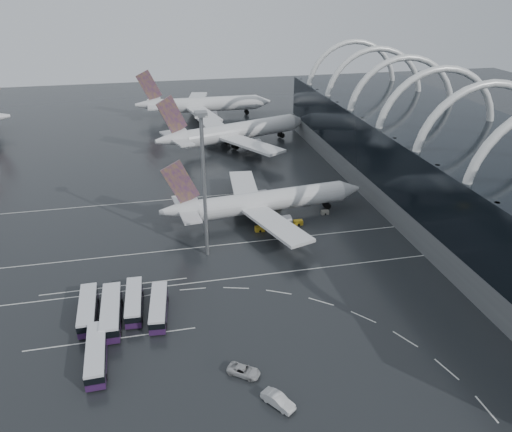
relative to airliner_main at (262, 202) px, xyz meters
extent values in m
plane|color=black|center=(-10.82, -23.33, -4.43)|extent=(420.00, 420.00, 0.00)
cube|color=#5C6061|center=(51.18, -3.33, -1.43)|extent=(42.00, 160.00, 6.00)
cube|color=black|center=(51.18, -3.33, 8.57)|extent=(42.00, 160.00, 14.00)
torus|color=white|center=(47.18, -14.33, 13.57)|extent=(33.80, 1.80, 33.80)
torus|color=white|center=(47.18, 4.67, 13.57)|extent=(33.80, 1.80, 33.80)
torus|color=white|center=(47.18, 23.67, 13.57)|extent=(33.80, 1.80, 33.80)
torus|color=white|center=(47.18, 42.67, 13.57)|extent=(33.80, 1.80, 33.80)
torus|color=white|center=(47.18, 61.67, 13.57)|extent=(33.80, 1.80, 33.80)
cube|color=silver|center=(-10.82, -25.33, -4.42)|extent=(120.00, 0.25, 0.01)
cube|color=silver|center=(-10.82, -11.33, -4.42)|extent=(120.00, 0.25, 0.01)
cube|color=silver|center=(-10.82, 16.67, -4.42)|extent=(120.00, 0.25, 0.01)
cube|color=silver|center=(-34.82, -39.33, -4.42)|extent=(28.00, 0.25, 0.01)
cube|color=silver|center=(-34.82, -23.33, -4.42)|extent=(28.00, 0.25, 0.01)
cylinder|color=silver|center=(2.64, 0.31, 0.16)|extent=(37.92, 9.51, 5.22)
cone|color=silver|center=(23.99, 2.78, 0.16)|extent=(5.96, 5.81, 5.22)
cone|color=silver|center=(-20.49, -2.37, 1.06)|extent=(9.54, 6.22, 5.22)
cube|color=#411A6D|center=(-19.59, -2.27, 7.72)|extent=(8.67, 1.53, 11.06)
cube|color=silver|center=(-18.70, -2.17, 1.06)|extent=(5.89, 16.55, 0.45)
cube|color=silver|center=(0.36, -11.28, -0.38)|extent=(13.15, 23.33, 0.72)
cube|color=silver|center=(-2.23, 11.06, -0.38)|extent=(8.38, 22.98, 0.72)
cylinder|color=gray|center=(2.68, -7.84, -2.00)|extent=(5.27, 3.61, 3.06)
cylinder|color=gray|center=(0.82, 8.25, -2.00)|extent=(5.27, 3.61, 3.06)
cube|color=black|center=(-0.93, -0.11, -3.44)|extent=(11.39, 6.96, 1.98)
cylinder|color=silver|center=(6.15, 59.47, 0.94)|extent=(42.14, 19.39, 6.10)
cone|color=silver|center=(29.24, 67.29, 0.94)|extent=(7.94, 7.81, 6.10)
cone|color=silver|center=(-18.92, 50.97, 1.99)|extent=(11.92, 9.16, 6.10)
cube|color=#411A6D|center=(-17.93, 51.31, 9.78)|extent=(9.80, 3.85, 12.94)
cube|color=silver|center=(-16.93, 51.65, 1.99)|extent=(10.56, 19.46, 0.53)
cube|color=silver|center=(6.39, 45.66, 0.31)|extent=(19.77, 26.38, 0.84)
cube|color=silver|center=(-2.05, 70.58, 0.31)|extent=(10.39, 26.99, 0.84)
cylinder|color=gray|center=(8.20, 50.16, -1.59)|extent=(6.63, 5.25, 3.58)
cylinder|color=gray|center=(2.12, 68.10, -1.59)|extent=(6.63, 5.25, 3.58)
cube|color=black|center=(2.17, 58.12, -3.27)|extent=(14.12, 10.43, 2.32)
cylinder|color=silver|center=(0.50, 101.76, 0.89)|extent=(40.56, 6.31, 6.04)
cone|color=silver|center=(23.88, 101.61, 0.89)|extent=(6.29, 6.09, 6.04)
cone|color=silver|center=(-24.97, 101.93, 1.93)|extent=(10.46, 6.11, 6.04)
cube|color=#411A6D|center=(-23.93, 101.92, 9.64)|extent=(10.04, 0.69, 12.81)
cube|color=silver|center=(-22.89, 101.91, 1.93)|extent=(4.81, 18.79, 0.52)
cube|color=silver|center=(-3.76, 88.76, 0.26)|extent=(12.40, 26.99, 0.83)
cube|color=silver|center=(-3.59, 114.82, 0.26)|extent=(12.71, 27.01, 0.83)
cylinder|color=gray|center=(-0.61, 92.39, -1.61)|extent=(5.75, 3.58, 3.54)
cylinder|color=gray|center=(-0.48, 111.15, -1.61)|extent=(5.75, 3.58, 3.54)
cube|color=black|center=(-3.67, 101.79, -3.28)|extent=(12.55, 6.75, 2.29)
cube|color=#291239|center=(-38.91, -32.41, -3.55)|extent=(3.16, 12.77, 1.07)
cube|color=black|center=(-38.91, -32.41, -2.37)|extent=(3.21, 12.52, 1.27)
cube|color=silver|center=(-38.91, -32.41, -1.52)|extent=(3.16, 12.77, 0.44)
cylinder|color=black|center=(-37.44, -36.44, -3.94)|extent=(0.37, 0.99, 0.98)
cylinder|color=black|center=(-40.16, -36.51, -3.94)|extent=(0.37, 0.99, 0.98)
cylinder|color=black|center=(-37.65, -28.32, -3.94)|extent=(0.37, 0.99, 0.98)
cylinder|color=black|center=(-40.37, -28.39, -3.94)|extent=(0.37, 0.99, 0.98)
cube|color=#291239|center=(-34.84, -34.18, -3.46)|extent=(3.12, 13.91, 1.18)
cube|color=black|center=(-34.84, -34.18, -2.18)|extent=(3.18, 13.63, 1.39)
cube|color=silver|center=(-34.84, -34.18, -1.25)|extent=(3.12, 13.91, 0.48)
cylinder|color=black|center=(-33.35, -38.63, -3.89)|extent=(0.38, 1.07, 1.07)
cylinder|color=black|center=(-36.33, -38.63, -3.89)|extent=(0.38, 1.07, 1.07)
cylinder|color=black|center=(-33.36, -29.73, -3.89)|extent=(0.38, 1.07, 1.07)
cylinder|color=black|center=(-36.34, -29.73, -3.89)|extent=(0.38, 1.07, 1.07)
cube|color=#291239|center=(-30.98, -31.64, -3.58)|extent=(3.09, 12.34, 1.04)
cube|color=black|center=(-30.98, -31.64, -2.45)|extent=(3.14, 12.10, 1.23)
cube|color=silver|center=(-30.98, -31.64, -1.62)|extent=(3.09, 12.34, 0.42)
cylinder|color=black|center=(-29.78, -35.61, -3.95)|extent=(0.36, 0.95, 0.94)
cylinder|color=black|center=(-32.41, -35.53, -3.95)|extent=(0.36, 0.95, 0.94)
cylinder|color=black|center=(-29.56, -27.76, -3.95)|extent=(0.36, 0.95, 0.94)
cylinder|color=black|center=(-32.18, -27.68, -3.95)|extent=(0.36, 0.95, 0.94)
cube|color=#291239|center=(-26.70, -34.24, -3.58)|extent=(3.83, 12.47, 1.04)
cube|color=black|center=(-26.70, -34.24, -2.44)|extent=(3.86, 12.23, 1.23)
cube|color=silver|center=(-26.70, -34.24, -1.62)|extent=(3.83, 12.47, 0.42)
cylinder|color=black|center=(-25.74, -38.27, -3.95)|extent=(0.41, 0.97, 0.94)
cylinder|color=black|center=(-28.36, -38.04, -3.95)|extent=(0.41, 0.97, 0.94)
cylinder|color=black|center=(-25.04, -30.45, -3.95)|extent=(0.41, 0.97, 0.94)
cylinder|color=black|center=(-27.65, -30.21, -3.95)|extent=(0.41, 0.97, 0.94)
cube|color=#291239|center=(-36.67, -44.64, -3.54)|extent=(3.25, 12.94, 1.09)
cube|color=black|center=(-36.67, -44.64, -2.35)|extent=(3.30, 12.68, 1.29)
cube|color=silver|center=(-36.67, -44.64, -1.48)|extent=(3.25, 12.94, 0.45)
cylinder|color=black|center=(-35.17, -48.72, -3.93)|extent=(0.38, 1.00, 0.99)
cylinder|color=black|center=(-37.92, -48.80, -3.93)|extent=(0.38, 1.00, 0.99)
cylinder|color=black|center=(-35.42, -40.49, -3.93)|extent=(0.38, 1.00, 0.99)
cylinder|color=black|center=(-38.17, -40.57, -3.93)|extent=(0.38, 1.00, 0.99)
imported|color=#BDBDBD|center=(-14.77, -52.01, -3.72)|extent=(5.54, 4.88, 1.42)
imported|color=#BDBDBD|center=(-11.20, -58.92, -3.56)|extent=(4.56, 5.31, 1.73)
cylinder|color=gray|center=(-15.52, -14.71, 10.85)|extent=(0.76, 0.76, 30.55)
cube|color=gray|center=(-15.52, -14.71, 26.45)|extent=(2.40, 2.40, 0.87)
cube|color=white|center=(-15.52, -14.71, 26.12)|extent=(2.18, 2.18, 0.44)
cube|color=#B89018|center=(7.85, -5.27, -3.83)|extent=(2.17, 1.29, 1.19)
cube|color=slate|center=(13.87, 7.13, -3.87)|extent=(2.04, 1.21, 1.11)
cube|color=#B89018|center=(-2.03, -6.55, -3.82)|extent=(2.23, 1.32, 1.22)
cube|color=slate|center=(16.20, -0.99, -3.91)|extent=(1.89, 1.12, 1.03)
cube|color=#B89018|center=(5.20, 5.10, -3.85)|extent=(2.10, 1.24, 1.15)
camera|label=1|loc=(-25.32, -108.83, 50.33)|focal=35.00mm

